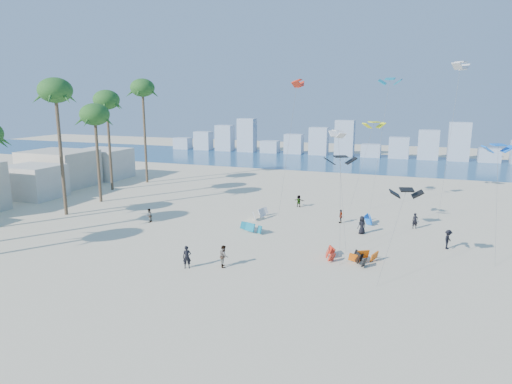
% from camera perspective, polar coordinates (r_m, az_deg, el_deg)
% --- Properties ---
extents(ground, '(220.00, 220.00, 0.00)m').
position_cam_1_polar(ground, '(33.43, -14.69, -12.65)').
color(ground, beige).
rests_on(ground, ground).
extents(ocean, '(220.00, 220.00, 0.00)m').
position_cam_1_polar(ocean, '(99.33, 9.45, 3.92)').
color(ocean, navy).
rests_on(ocean, ground).
extents(kitesurfer_near, '(0.81, 0.71, 1.88)m').
position_cam_1_polar(kitesurfer_near, '(37.25, -8.80, -8.22)').
color(kitesurfer_near, black).
rests_on(kitesurfer_near, ground).
extents(kitesurfer_mid, '(1.03, 1.11, 1.83)m').
position_cam_1_polar(kitesurfer_mid, '(37.25, -4.13, -8.14)').
color(kitesurfer_mid, gray).
rests_on(kitesurfer_mid, ground).
extents(kitesurfers_far, '(31.72, 13.44, 1.87)m').
position_cam_1_polar(kitesurfers_far, '(48.55, 10.58, -3.58)').
color(kitesurfers_far, black).
rests_on(kitesurfers_far, ground).
extents(grounded_kites, '(15.03, 15.88, 1.03)m').
position_cam_1_polar(grounded_kites, '(45.16, 6.52, -5.17)').
color(grounded_kites, '#0B708D').
rests_on(grounded_kites, ground).
extents(flying_kites, '(27.74, 28.92, 18.29)m').
position_cam_1_polar(flying_kites, '(49.71, 18.95, 9.24)').
color(flying_kites, black).
rests_on(flying_kites, ground).
extents(palm_row, '(7.89, 44.80, 16.60)m').
position_cam_1_polar(palm_row, '(57.75, -25.24, 9.47)').
color(palm_row, brown).
rests_on(palm_row, ground).
extents(beachfront_buildings, '(11.50, 43.00, 6.00)m').
position_cam_1_polar(beachfront_buildings, '(69.63, -28.17, 1.45)').
color(beachfront_buildings, beige).
rests_on(beachfront_buildings, ground).
extents(distant_skyline, '(85.00, 3.00, 8.40)m').
position_cam_1_polar(distant_skyline, '(108.95, 9.87, 6.24)').
color(distant_skyline, '#9EADBF').
rests_on(distant_skyline, ground).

